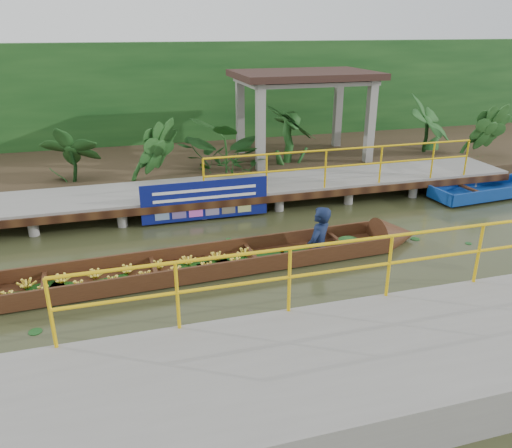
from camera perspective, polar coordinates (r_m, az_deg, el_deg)
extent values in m
plane|color=#2F3319|center=(10.51, 2.17, -3.86)|extent=(80.00, 80.00, 0.00)
cube|color=#352A1A|center=(17.30, -5.64, 7.19)|extent=(30.00, 8.00, 0.45)
cube|color=gray|center=(13.46, -2.46, 4.26)|extent=(16.00, 2.00, 0.15)
cube|color=black|center=(12.57, -1.36, 2.61)|extent=(16.00, 0.12, 0.18)
cylinder|color=yellow|center=(13.23, 10.26, 8.45)|extent=(7.50, 0.05, 0.05)
cylinder|color=yellow|center=(13.34, 10.13, 6.57)|extent=(7.50, 0.05, 0.05)
cylinder|color=yellow|center=(13.35, 10.11, 6.37)|extent=(0.05, 0.05, 1.00)
cylinder|color=gray|center=(12.49, -19.62, 0.21)|extent=(0.24, 0.24, 0.55)
cylinder|color=gray|center=(14.00, -19.37, 2.51)|extent=(0.24, 0.24, 0.55)
cylinder|color=gray|center=(12.50, -10.49, 1.15)|extent=(0.24, 0.24, 0.55)
cylinder|color=gray|center=(14.00, -11.22, 3.35)|extent=(0.24, 0.24, 0.55)
cylinder|color=gray|center=(12.82, -1.58, 2.04)|extent=(0.24, 0.24, 0.55)
cylinder|color=gray|center=(14.29, -3.21, 4.11)|extent=(0.24, 0.24, 0.55)
cylinder|color=gray|center=(13.43, 6.71, 2.83)|extent=(0.24, 0.24, 0.55)
cylinder|color=gray|center=(14.84, 4.35, 4.76)|extent=(0.24, 0.24, 0.55)
cylinder|color=gray|center=(14.30, 14.15, 3.48)|extent=(0.24, 0.24, 0.55)
cylinder|color=gray|center=(15.63, 11.28, 5.27)|extent=(0.24, 0.24, 0.55)
cylinder|color=gray|center=(15.38, 20.65, 4.00)|extent=(0.24, 0.24, 0.55)
cylinder|color=gray|center=(16.62, 17.47, 5.67)|extent=(0.24, 0.24, 0.55)
cylinder|color=gray|center=(12.82, -1.58, 2.04)|extent=(0.24, 0.24, 0.55)
cube|color=gray|center=(7.55, 20.18, -13.95)|extent=(18.00, 2.40, 0.70)
cylinder|color=yellow|center=(7.72, 16.60, -1.15)|extent=(10.00, 0.05, 0.05)
cylinder|color=yellow|center=(7.90, 16.25, -4.16)|extent=(10.00, 0.05, 0.05)
cylinder|color=yellow|center=(7.92, 16.22, -4.49)|extent=(0.05, 0.05, 1.00)
cube|color=gray|center=(14.99, 0.51, 10.43)|extent=(0.25, 0.25, 2.80)
cube|color=gray|center=(16.37, 12.90, 10.86)|extent=(0.25, 0.25, 2.80)
cube|color=gray|center=(17.27, -1.82, 11.93)|extent=(0.25, 0.25, 2.80)
cube|color=gray|center=(18.48, 9.32, 12.31)|extent=(0.25, 0.25, 2.80)
cube|color=gray|center=(16.51, 5.52, 15.94)|extent=(4.00, 2.60, 0.12)
cube|color=#301D18|center=(16.49, 5.55, 16.64)|extent=(4.40, 3.00, 0.20)
cube|color=#143F16|center=(19.39, -7.28, 14.04)|extent=(30.00, 0.80, 4.00)
cube|color=#361C0E|center=(9.99, -5.84, -4.99)|extent=(7.97, 1.37, 0.06)
cube|color=#361C0E|center=(10.37, -6.50, -3.14)|extent=(7.92, 0.44, 0.34)
cube|color=#361C0E|center=(9.50, -5.17, -5.52)|extent=(7.92, 0.44, 0.34)
cone|color=#361C0E|center=(11.64, 15.76, -1.32)|extent=(1.04, 1.00, 0.95)
ellipsoid|color=#143F16|center=(11.01, 10.41, -2.07)|extent=(0.58, 0.46, 0.26)
imported|color=#0F1938|center=(10.37, 7.38, 1.93)|extent=(0.83, 0.81, 1.93)
cube|color=navy|center=(15.60, 24.79, 3.20)|extent=(3.36, 1.26, 0.11)
cube|color=navy|center=(15.89, 23.64, 4.19)|extent=(3.28, 0.35, 0.33)
cube|color=navy|center=(15.24, 26.15, 3.09)|extent=(3.28, 0.35, 0.33)
cube|color=navy|center=(14.46, 20.26, 3.07)|extent=(0.15, 0.99, 0.33)
cube|color=black|center=(15.17, 23.43, 3.63)|extent=(0.19, 0.99, 0.05)
cube|color=navy|center=(12.31, -5.79, 2.72)|extent=(3.14, 0.03, 0.98)
cube|color=white|center=(12.20, -5.82, 3.89)|extent=(2.55, 0.01, 0.07)
cube|color=white|center=(12.26, -5.78, 3.00)|extent=(2.55, 0.01, 0.07)
imported|color=#143F16|center=(14.70, -20.33, 7.44)|extent=(1.27, 1.27, 1.59)
imported|color=#143F16|center=(14.68, -12.49, 8.26)|extent=(1.27, 1.27, 1.59)
imported|color=#143F16|center=(15.04, -2.86, 9.06)|extent=(1.27, 1.27, 1.59)
imported|color=#143F16|center=(15.61, 4.39, 9.49)|extent=(1.27, 1.27, 1.59)
imported|color=#143F16|center=(17.95, 19.77, 9.90)|extent=(1.27, 1.27, 1.59)
imported|color=#143F16|center=(18.86, 23.55, 9.90)|extent=(1.27, 1.27, 1.59)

